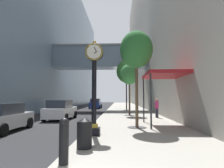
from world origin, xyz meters
The scene contains 16 objects.
ground_plane centered at (0.00, 27.00, 0.00)m, with size 110.00×110.00×0.00m, color #262628.
sidewalk_right centered at (2.93, 30.00, 0.07)m, with size 5.86×80.00×0.14m, color #9E998E.
building_block_left centered at (-12.32, 29.97, 13.56)m, with size 23.07×80.00×27.20m.
building_block_right centered at (10.36, 30.00, 15.94)m, with size 9.00×80.00×31.88m.
street_clock centered at (0.60, 6.29, 2.59)m, with size 0.84×0.55×4.47m.
bollard_nearest centered at (0.33, 2.32, 0.77)m, with size 0.26×0.26×1.20m.
bollard_third centered at (0.33, 8.26, 0.77)m, with size 0.26×0.26×1.20m.
street_tree_near centered at (2.81, 8.66, 4.69)m, with size 1.95×1.95×5.72m.
street_tree_mid_near centered at (2.81, 16.64, 4.19)m, with size 1.81×1.81×5.14m.
street_tree_mid_far centered at (2.81, 24.62, 5.61)m, with size 2.81×2.81×7.12m.
trash_bin centered at (0.58, 3.95, 0.68)m, with size 0.53×0.53×1.05m.
pedestrian_walking centered at (5.09, 14.46, 1.03)m, with size 0.47×0.47×1.69m.
storefront_awning centered at (4.62, 9.69, 3.28)m, with size 2.40×3.60×3.30m.
car_blue_near centered at (-2.42, 31.65, 0.83)m, with size 2.03×4.07×1.73m.
car_white_mid centered at (-3.27, 13.83, 0.81)m, with size 2.08×4.27×1.67m.
car_silver_far centered at (-4.73, 7.80, 0.76)m, with size 2.05×4.03×1.56m.
Camera 1 is at (1.78, -2.78, 1.87)m, focal length 31.09 mm.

